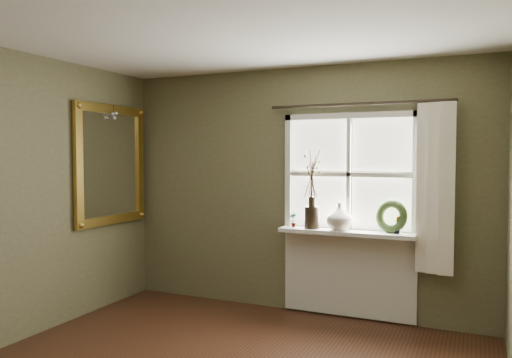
{
  "coord_description": "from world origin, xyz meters",
  "views": [
    {
      "loc": [
        1.75,
        -2.78,
        1.68
      ],
      "look_at": [
        -0.18,
        1.55,
        1.45
      ],
      "focal_mm": 35.0,
      "sensor_mm": 36.0,
      "label": 1
    }
  ],
  "objects_px": {
    "wreath": "(391,220)",
    "gilt_mirror": "(111,164)",
    "dark_jug": "(312,217)",
    "cream_vase": "(340,216)"
  },
  "relations": [
    {
      "from": "wreath",
      "to": "gilt_mirror",
      "type": "height_order",
      "value": "gilt_mirror"
    },
    {
      "from": "dark_jug",
      "to": "cream_vase",
      "type": "height_order",
      "value": "cream_vase"
    },
    {
      "from": "cream_vase",
      "to": "dark_jug",
      "type": "bearing_deg",
      "value": 180.0
    },
    {
      "from": "dark_jug",
      "to": "cream_vase",
      "type": "relative_size",
      "value": 0.83
    },
    {
      "from": "cream_vase",
      "to": "wreath",
      "type": "xyz_separation_m",
      "value": [
        0.5,
        0.04,
        -0.01
      ]
    },
    {
      "from": "cream_vase",
      "to": "wreath",
      "type": "bearing_deg",
      "value": 4.54
    },
    {
      "from": "cream_vase",
      "to": "gilt_mirror",
      "type": "xyz_separation_m",
      "value": [
        -2.45,
        -0.51,
        0.51
      ]
    },
    {
      "from": "wreath",
      "to": "cream_vase",
      "type": "bearing_deg",
      "value": -157.85
    },
    {
      "from": "wreath",
      "to": "gilt_mirror",
      "type": "bearing_deg",
      "value": -151.78
    },
    {
      "from": "cream_vase",
      "to": "wreath",
      "type": "distance_m",
      "value": 0.51
    }
  ]
}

